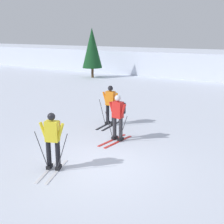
{
  "coord_description": "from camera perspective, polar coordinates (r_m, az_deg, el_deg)",
  "views": [
    {
      "loc": [
        4.65,
        -6.97,
        3.87
      ],
      "look_at": [
        -1.17,
        2.6,
        0.9
      ],
      "focal_mm": 48.08,
      "sensor_mm": 36.0,
      "label": 1
    }
  ],
  "objects": [
    {
      "name": "skier_orange",
      "position": [
        12.83,
        -0.26,
        1.71
      ],
      "size": [
        1.0,
        1.61,
        1.71
      ],
      "color": "black",
      "rests_on": "ground"
    },
    {
      "name": "skier_red",
      "position": [
        10.92,
        1.16,
        -0.63
      ],
      "size": [
        1.0,
        1.63,
        1.71
      ],
      "color": "red",
      "rests_on": "ground"
    },
    {
      "name": "ground_plane",
      "position": [
        9.23,
        -2.21,
        -9.95
      ],
      "size": [
        120.0,
        120.0,
        0.0
      ],
      "primitive_type": "plane",
      "color": "silver"
    },
    {
      "name": "skier_yellow",
      "position": [
        8.75,
        -11.2,
        -4.89
      ],
      "size": [
        0.95,
        1.63,
        1.71
      ],
      "color": "silver",
      "rests_on": "ground"
    },
    {
      "name": "conifer_far_left",
      "position": [
        26.69,
        -3.81,
        12.05
      ],
      "size": [
        1.73,
        1.73,
        4.3
      ],
      "color": "#513823",
      "rests_on": "ground"
    }
  ]
}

